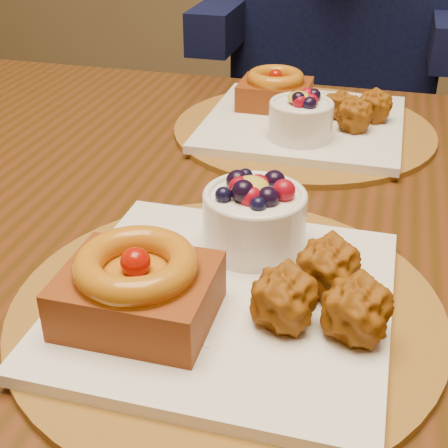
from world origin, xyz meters
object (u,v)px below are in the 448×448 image
at_px(dining_table, 272,254).
at_px(place_setting_near, 224,280).
at_px(chair_far, 279,142).
at_px(place_setting_far, 302,118).

height_order(dining_table, place_setting_near, place_setting_near).
bearing_deg(dining_table, chair_far, 99.48).
distance_m(dining_table, chair_far, 0.82).
distance_m(dining_table, place_setting_near, 0.24).
bearing_deg(chair_far, place_setting_far, -57.46).
relative_size(dining_table, chair_far, 1.80).
xyz_separation_m(place_setting_near, place_setting_far, (0.00, 0.43, -0.01)).
distance_m(place_setting_near, place_setting_far, 0.43).
xyz_separation_m(place_setting_near, chair_far, (-0.13, 1.00, -0.29)).
xyz_separation_m(place_setting_far, chair_far, (-0.13, 0.58, -0.29)).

